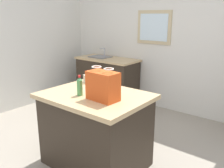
{
  "coord_description": "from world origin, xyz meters",
  "views": [
    {
      "loc": [
        1.55,
        -1.8,
        1.71
      ],
      "look_at": [
        -0.19,
        0.39,
        0.92
      ],
      "focal_mm": 39.12,
      "sensor_mm": 36.0,
      "label": 1
    }
  ],
  "objects_px": {
    "small_box": "(88,79)",
    "bottle": "(80,86)",
    "shopping_bag": "(102,86)",
    "kitchen_island": "(96,130)"
  },
  "relations": [
    {
      "from": "small_box",
      "to": "bottle",
      "type": "bearing_deg",
      "value": -55.08
    },
    {
      "from": "shopping_bag",
      "to": "kitchen_island",
      "type": "bearing_deg",
      "value": 154.02
    },
    {
      "from": "shopping_bag",
      "to": "small_box",
      "type": "xyz_separation_m",
      "value": [
        -0.59,
        0.39,
        -0.1
      ]
    },
    {
      "from": "kitchen_island",
      "to": "small_box",
      "type": "bearing_deg",
      "value": 143.47
    },
    {
      "from": "kitchen_island",
      "to": "bottle",
      "type": "bearing_deg",
      "value": -126.8
    },
    {
      "from": "shopping_bag",
      "to": "small_box",
      "type": "height_order",
      "value": "shopping_bag"
    },
    {
      "from": "shopping_bag",
      "to": "bottle",
      "type": "distance_m",
      "value": 0.3
    },
    {
      "from": "kitchen_island",
      "to": "shopping_bag",
      "type": "bearing_deg",
      "value": -25.98
    },
    {
      "from": "shopping_bag",
      "to": "small_box",
      "type": "bearing_deg",
      "value": 146.59
    },
    {
      "from": "small_box",
      "to": "bottle",
      "type": "height_order",
      "value": "bottle"
    }
  ]
}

